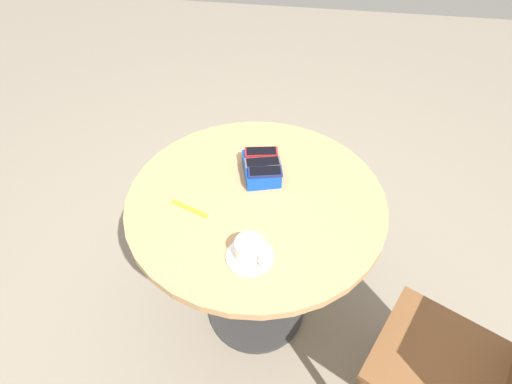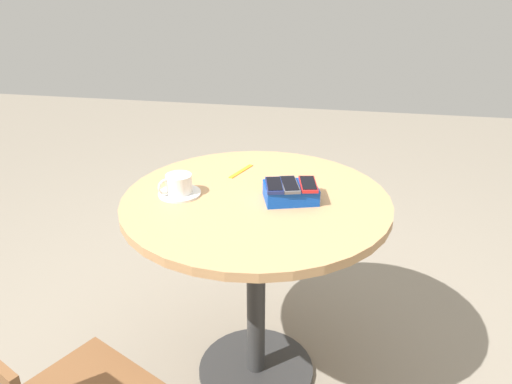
{
  "view_description": "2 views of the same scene",
  "coord_description": "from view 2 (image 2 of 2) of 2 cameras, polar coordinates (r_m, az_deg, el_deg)",
  "views": [
    {
      "loc": [
        0.98,
        0.16,
        1.77
      ],
      "look_at": [
        0.0,
        0.0,
        0.8
      ],
      "focal_mm": 28.0,
      "sensor_mm": 36.0,
      "label": 1
    },
    {
      "loc": [
        -0.27,
        1.5,
        1.51
      ],
      "look_at": [
        0.0,
        0.0,
        0.8
      ],
      "focal_mm": 35.0,
      "sensor_mm": 36.0,
      "label": 2
    }
  ],
  "objects": [
    {
      "name": "phone_box",
      "position": [
        1.66,
        3.96,
        -0.14
      ],
      "size": [
        0.2,
        0.17,
        0.05
      ],
      "color": "#0F42AD",
      "rests_on": "round_table"
    },
    {
      "name": "phone_navy",
      "position": [
        1.64,
        2.1,
        0.79
      ],
      "size": [
        0.08,
        0.13,
        0.01
      ],
      "color": "navy",
      "rests_on": "phone_box"
    },
    {
      "name": "coffee_cup",
      "position": [
        1.72,
        -8.87,
        0.97
      ],
      "size": [
        0.1,
        0.1,
        0.06
      ],
      "color": "silver",
      "rests_on": "saucer"
    },
    {
      "name": "round_table",
      "position": [
        1.76,
        -0.0,
        -5.1
      ],
      "size": [
        0.91,
        0.91,
        0.78
      ],
      "color": "#2D2D2D",
      "rests_on": "ground_plane"
    },
    {
      "name": "phone_red",
      "position": [
        1.66,
        5.98,
        0.91
      ],
      "size": [
        0.08,
        0.13,
        0.01
      ],
      "color": "red",
      "rests_on": "phone_box"
    },
    {
      "name": "phone_gray",
      "position": [
        1.65,
        3.86,
        0.86
      ],
      "size": [
        0.09,
        0.14,
        0.01
      ],
      "color": "#515156",
      "rests_on": "phone_box"
    },
    {
      "name": "saucer",
      "position": [
        1.73,
        -8.71,
        -0.14
      ],
      "size": [
        0.15,
        0.15,
        0.01
      ],
      "primitive_type": "cylinder",
      "color": "silver",
      "rests_on": "round_table"
    },
    {
      "name": "ground_plane",
      "position": [
        2.15,
        -0.0,
        -19.71
      ],
      "size": [
        8.0,
        8.0,
        0.0
      ],
      "primitive_type": "plane",
      "color": "gray"
    },
    {
      "name": "lanyard_strap",
      "position": [
        1.9,
        -1.72,
        2.39
      ],
      "size": [
        0.07,
        0.14,
        0.0
      ],
      "primitive_type": "cube",
      "rotation": [
        0.0,
        0.0,
        1.21
      ],
      "color": "orange",
      "rests_on": "round_table"
    }
  ]
}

